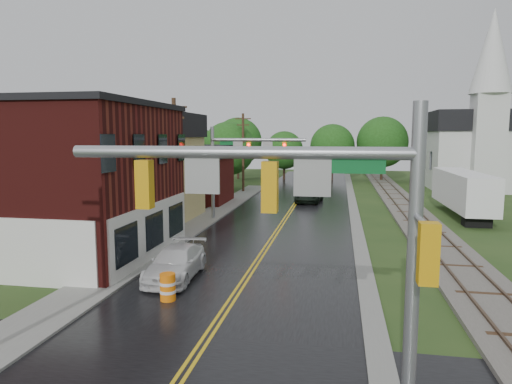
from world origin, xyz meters
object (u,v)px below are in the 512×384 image
(church, at_px, (470,141))
(brick_building, at_px, (31,179))
(construction_barrel, at_px, (168,287))
(traffic_signal_near, at_px, (306,214))
(semi_trailer, at_px, (463,190))
(utility_pole_c, at_px, (243,151))
(tree_left_c, at_px, (172,154))
(tree_left_a, at_px, (2,155))
(suv_dark, at_px, (309,196))
(pickup_white, at_px, (176,263))
(utility_pole_b, at_px, (175,163))
(sedan_silver, at_px, (307,194))
(traffic_signal_far, at_px, (239,156))
(tree_left_e, at_px, (230,150))
(tree_left_b, at_px, (99,144))

(church, bearing_deg, brick_building, -129.98)
(brick_building, relative_size, construction_barrel, 12.93)
(brick_building, distance_m, construction_barrel, 12.00)
(traffic_signal_near, bearing_deg, semi_trailer, 70.56)
(utility_pole_c, distance_m, tree_left_c, 8.16)
(tree_left_a, distance_m, tree_left_c, 18.98)
(traffic_signal_near, distance_m, tree_left_c, 41.67)
(brick_building, bearing_deg, tree_left_a, 136.87)
(church, bearing_deg, construction_barrel, -116.90)
(traffic_signal_near, xyz_separation_m, semi_trailer, (10.45, 29.62, -2.81))
(brick_building, xyz_separation_m, semi_trailer, (26.41, 16.62, -1.99))
(utility_pole_c, distance_m, suv_dark, 11.30)
(pickup_white, height_order, construction_barrel, pickup_white)
(utility_pole_b, height_order, sedan_silver, utility_pole_b)
(utility_pole_c, relative_size, semi_trailer, 0.80)
(utility_pole_c, relative_size, sedan_silver, 1.98)
(traffic_signal_far, distance_m, utility_pole_c, 17.33)
(traffic_signal_far, bearing_deg, utility_pole_c, 101.09)
(utility_pole_c, xyz_separation_m, suv_dark, (8.04, -6.84, -4.04))
(church, height_order, construction_barrel, church)
(traffic_signal_near, xyz_separation_m, sedan_silver, (-2.53, 35.75, -4.22))
(church, distance_m, traffic_signal_near, 54.32)
(brick_building, xyz_separation_m, church, (32.48, 38.74, 1.68))
(traffic_signal_far, xyz_separation_m, tree_left_e, (-5.38, 18.90, -0.16))
(traffic_signal_near, bearing_deg, tree_left_c, 114.56)
(tree_left_e, bearing_deg, brick_building, -96.71)
(semi_trailer, height_order, construction_barrel, semi_trailer)
(tree_left_c, height_order, sedan_silver, tree_left_c)
(traffic_signal_far, relative_size, pickup_white, 1.50)
(tree_left_b, bearing_deg, traffic_signal_near, -54.51)
(utility_pole_c, relative_size, construction_barrel, 8.14)
(tree_left_a, xyz_separation_m, suv_dark, (21.09, 15.26, -4.44))
(traffic_signal_far, relative_size, suv_dark, 1.50)
(utility_pole_b, xyz_separation_m, tree_left_c, (-7.05, 17.90, -0.21))
(church, bearing_deg, tree_left_e, -164.80)
(pickup_white, distance_m, semi_trailer, 25.93)
(utility_pole_b, xyz_separation_m, construction_barrel, (4.30, -12.60, -4.17))
(sedan_silver, bearing_deg, church, 34.11)
(brick_building, xyz_separation_m, tree_left_b, (-5.36, 16.90, 1.57))
(tree_left_c, distance_m, sedan_silver, 15.41)
(traffic_signal_far, bearing_deg, pickup_white, -88.96)
(utility_pole_b, height_order, suv_dark, utility_pole_b)
(traffic_signal_far, bearing_deg, tree_left_e, 105.89)
(utility_pole_c, xyz_separation_m, semi_trailer, (20.73, -12.38, -2.56))
(tree_left_a, distance_m, sedan_silver, 26.51)
(tree_left_a, height_order, tree_left_b, tree_left_b)
(tree_left_a, bearing_deg, traffic_signal_far, 17.30)
(tree_left_a, height_order, tree_left_c, tree_left_a)
(tree_left_b, xyz_separation_m, sedan_silver, (18.79, 5.86, -4.97))
(tree_left_a, height_order, tree_left_e, tree_left_a)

